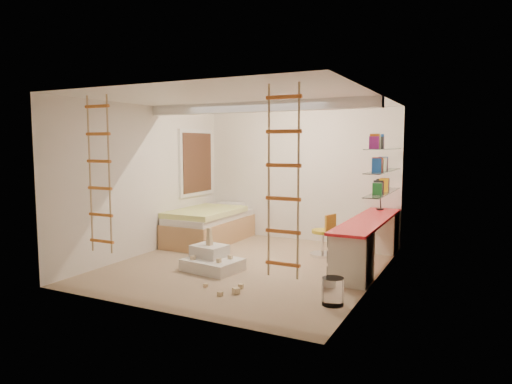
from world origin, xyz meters
The scene contains 15 objects.
floor centered at (0.00, 0.00, 0.00)m, with size 4.50×4.50×0.00m, color #988462.
ceiling_beam centered at (0.00, 0.30, 2.52)m, with size 4.00×0.18×0.16m, color white.
window_frame centered at (-1.97, 1.50, 1.55)m, with size 0.06×1.15×1.35m, color white.
window_blind centered at (-1.93, 1.50, 1.55)m, with size 0.02×1.00×1.20m, color #4C2D1E.
rope_ladder_left centered at (-1.35, -1.75, 1.52)m, with size 0.41×0.04×2.13m, color #C57021, non-canonical shape.
rope_ladder_right centered at (1.35, -1.75, 1.52)m, with size 0.41×0.04×2.13m, color #C05A20, non-canonical shape.
waste_bin centered at (1.75, -1.15, 0.17)m, with size 0.27×0.27×0.33m, color white.
desk centered at (1.72, 0.86, 0.40)m, with size 0.56×2.80×0.75m.
shelves centered at (1.87, 1.13, 1.50)m, with size 0.25×1.80×0.71m.
bed centered at (-1.48, 1.23, 0.33)m, with size 1.02×2.00×0.69m.
task_lamp centered at (1.67, 1.82, 1.14)m, with size 0.14×0.36×0.57m.
swivel_chair centered at (0.90, 1.12, 0.27)m, with size 0.55×0.55×0.74m.
play_platform centered at (-0.37, -0.48, 0.14)m, with size 0.90×0.74×0.36m.
toy_blocks centered at (-0.09, -0.80, 0.24)m, with size 1.15×1.16×0.63m.
books centered at (1.87, 1.13, 1.59)m, with size 0.14×0.70×0.92m.
Camera 1 is at (3.29, -6.32, 1.93)m, focal length 32.00 mm.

